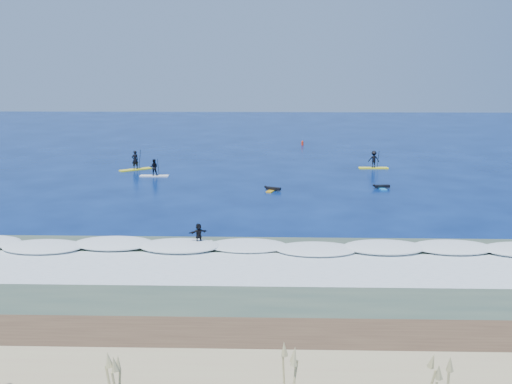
{
  "coord_description": "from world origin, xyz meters",
  "views": [
    {
      "loc": [
        2.35,
        -41.62,
        10.86
      ],
      "look_at": [
        1.19,
        2.44,
        0.6
      ],
      "focal_mm": 40.0,
      "sensor_mm": 36.0,
      "label": 1
    }
  ],
  "objects_px": {
    "sup_paddler_left": "(135,163)",
    "wave_surfer": "(199,235)",
    "sup_paddler_center": "(154,169)",
    "prone_paddler_near": "(273,189)",
    "prone_paddler_far": "(381,187)",
    "sup_paddler_right": "(374,161)",
    "marker_buoy": "(302,143)"
  },
  "relations": [
    {
      "from": "prone_paddler_far",
      "to": "wave_surfer",
      "type": "height_order",
      "value": "wave_surfer"
    },
    {
      "from": "prone_paddler_far",
      "to": "wave_surfer",
      "type": "relative_size",
      "value": 1.06
    },
    {
      "from": "sup_paddler_center",
      "to": "prone_paddler_near",
      "type": "bearing_deg",
      "value": -27.96
    },
    {
      "from": "sup_paddler_center",
      "to": "prone_paddler_near",
      "type": "distance_m",
      "value": 12.69
    },
    {
      "from": "sup_paddler_center",
      "to": "prone_paddler_far",
      "type": "distance_m",
      "value": 21.19
    },
    {
      "from": "sup_paddler_left",
      "to": "wave_surfer",
      "type": "distance_m",
      "value": 25.81
    },
    {
      "from": "prone_paddler_far",
      "to": "marker_buoy",
      "type": "xyz_separation_m",
      "value": [
        -5.45,
        25.3,
        0.18
      ]
    },
    {
      "from": "prone_paddler_near",
      "to": "prone_paddler_far",
      "type": "height_order",
      "value": "prone_paddler_far"
    },
    {
      "from": "wave_surfer",
      "to": "marker_buoy",
      "type": "distance_m",
      "value": 42.27
    },
    {
      "from": "sup_paddler_right",
      "to": "sup_paddler_left",
      "type": "bearing_deg",
      "value": -177.73
    },
    {
      "from": "sup_paddler_center",
      "to": "sup_paddler_right",
      "type": "relative_size",
      "value": 0.91
    },
    {
      "from": "sup_paddler_right",
      "to": "marker_buoy",
      "type": "xyz_separation_m",
      "value": [
        -6.41,
        15.93,
        -0.5
      ]
    },
    {
      "from": "prone_paddler_far",
      "to": "sup_paddler_left",
      "type": "bearing_deg",
      "value": 64.36
    },
    {
      "from": "marker_buoy",
      "to": "sup_paddler_center",
      "type": "bearing_deg",
      "value": -126.46
    },
    {
      "from": "sup_paddler_center",
      "to": "sup_paddler_right",
      "type": "bearing_deg",
      "value": 11.49
    },
    {
      "from": "wave_surfer",
      "to": "marker_buoy",
      "type": "xyz_separation_m",
      "value": [
        8.34,
        41.43,
        -0.44
      ]
    },
    {
      "from": "sup_paddler_right",
      "to": "prone_paddler_far",
      "type": "height_order",
      "value": "sup_paddler_right"
    },
    {
      "from": "sup_paddler_center",
      "to": "prone_paddler_near",
      "type": "relative_size",
      "value": 1.43
    },
    {
      "from": "sup_paddler_left",
      "to": "wave_surfer",
      "type": "bearing_deg",
      "value": -102.97
    },
    {
      "from": "sup_paddler_center",
      "to": "wave_surfer",
      "type": "height_order",
      "value": "sup_paddler_center"
    },
    {
      "from": "prone_paddler_near",
      "to": "marker_buoy",
      "type": "height_order",
      "value": "marker_buoy"
    },
    {
      "from": "prone_paddler_near",
      "to": "prone_paddler_far",
      "type": "relative_size",
      "value": 0.98
    },
    {
      "from": "sup_paddler_right",
      "to": "marker_buoy",
      "type": "bearing_deg",
      "value": 110.7
    },
    {
      "from": "sup_paddler_right",
      "to": "prone_paddler_far",
      "type": "distance_m",
      "value": 9.45
    },
    {
      "from": "prone_paddler_far",
      "to": "marker_buoy",
      "type": "distance_m",
      "value": 25.88
    },
    {
      "from": "sup_paddler_right",
      "to": "prone_paddler_far",
      "type": "xyz_separation_m",
      "value": [
        -0.96,
        -9.37,
        -0.68
      ]
    },
    {
      "from": "sup_paddler_right",
      "to": "marker_buoy",
      "type": "relative_size",
      "value": 4.1
    },
    {
      "from": "wave_surfer",
      "to": "prone_paddler_far",
      "type": "bearing_deg",
      "value": 23.46
    },
    {
      "from": "sup_paddler_center",
      "to": "wave_surfer",
      "type": "relative_size",
      "value": 1.48
    },
    {
      "from": "sup_paddler_right",
      "to": "prone_paddler_near",
      "type": "bearing_deg",
      "value": -135.89
    },
    {
      "from": "sup_paddler_center",
      "to": "prone_paddler_far",
      "type": "relative_size",
      "value": 1.4
    },
    {
      "from": "sup_paddler_left",
      "to": "prone_paddler_far",
      "type": "relative_size",
      "value": 1.61
    }
  ]
}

